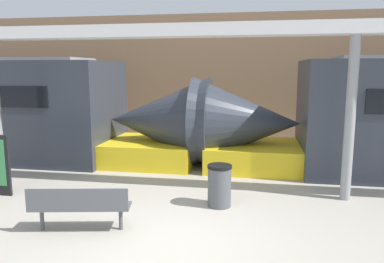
{
  "coord_description": "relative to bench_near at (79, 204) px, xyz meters",
  "views": [
    {
      "loc": [
        1.43,
        -5.68,
        2.84
      ],
      "look_at": [
        -0.08,
        2.88,
        1.4
      ],
      "focal_mm": 35.0,
      "sensor_mm": 36.0,
      "label": 1
    }
  ],
  "objects": [
    {
      "name": "trash_bin",
      "position": [
        2.29,
        1.69,
        -0.06
      ],
      "size": [
        0.51,
        0.51,
        0.89
      ],
      "color": "#4C4F54",
      "rests_on": "ground_plane"
    },
    {
      "name": "canopy_beam",
      "position": [
        5.0,
        2.6,
        3.2
      ],
      "size": [
        28.0,
        0.6,
        0.28
      ],
      "primitive_type": "cube",
      "color": "silver",
      "rests_on": "support_column_near"
    },
    {
      "name": "support_column_near",
      "position": [
        5.0,
        2.6,
        1.28
      ],
      "size": [
        0.22,
        0.22,
        3.56
      ],
      "primitive_type": "cylinder",
      "color": "gray",
      "rests_on": "ground_plane"
    },
    {
      "name": "ground_plane",
      "position": [
        1.6,
        -0.14,
        -0.5
      ],
      "size": [
        60.0,
        60.0,
        0.0
      ],
      "primitive_type": "plane",
      "color": "#A8A093"
    },
    {
      "name": "station_wall",
      "position": [
        1.6,
        9.13,
        2.0
      ],
      "size": [
        56.0,
        0.2,
        5.0
      ],
      "primitive_type": "cube",
      "color": "#937051",
      "rests_on": "ground_plane"
    },
    {
      "name": "bench_near",
      "position": [
        0.0,
        0.0,
        0.0
      ],
      "size": [
        1.81,
        0.77,
        0.83
      ],
      "rotation": [
        0.0,
        0.0,
        0.19
      ],
      "color": "#4C4F54",
      "rests_on": "ground_plane"
    }
  ]
}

